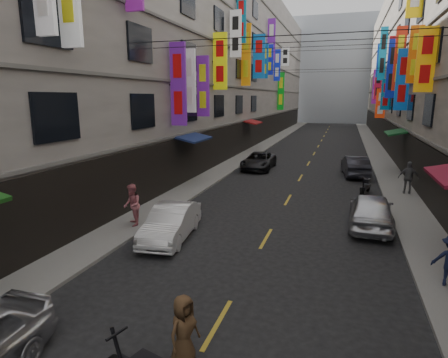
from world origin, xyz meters
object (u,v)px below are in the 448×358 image
Objects in this scene: car_right_mid at (371,210)px; pedestrian_lfar at (132,205)px; pedestrian_rfar at (409,178)px; pedestrian_crossing at (184,331)px; scooter_far_right at (366,186)px; car_left_mid at (171,223)px; car_right_far at (355,166)px; car_left_far at (259,161)px.

pedestrian_lfar is at bearing 20.33° from car_right_mid.
pedestrian_crossing is at bearing 71.54° from pedestrian_rfar.
scooter_far_right is 0.40× the size of car_right_mid.
car_right_far is (7.15, 14.99, 0.05)m from car_left_mid.
car_left_mid is 2.27× the size of pedestrian_lfar.
scooter_far_right is at bearing 45.24° from car_left_mid.
car_right_far reaches higher than scooter_far_right.
car_right_far is at bearing -4.26° from car_left_far.
car_right_mid is (7.48, -11.59, 0.10)m from car_left_far.
car_left_mid is 7.23m from pedestrian_crossing.
car_right_far is 2.79× the size of pedestrian_crossing.
pedestrian_crossing reaches higher than car_right_far.
car_left_mid is 2.24m from pedestrian_lfar.
car_left_far is at bearing 82.70° from car_left_mid.
car_right_far is 21.72m from pedestrian_crossing.
car_left_mid is 14.16m from pedestrian_rfar.
car_right_mid is 2.39× the size of pedestrian_rfar.
car_left_far is 2.53× the size of pedestrian_rfar.
scooter_far_right is 0.40× the size of car_right_far.
scooter_far_right is 6.02m from car_right_mid.
pedestrian_rfar is at bearing 38.69° from car_left_mid.
pedestrian_rfar is at bearing 91.17° from pedestrian_lfar.
car_right_far is (-0.48, 5.14, 0.27)m from scooter_far_right.
car_right_mid is at bearing 19.94° from car_left_mid.
pedestrian_rfar reaches higher than car_right_mid.
car_right_mid is 1.02× the size of car_right_far.
scooter_far_right is at bearing 96.23° from pedestrian_lfar.
pedestrian_rfar is at bearing -156.26° from scooter_far_right.
scooter_far_right is 16.81m from pedestrian_crossing.
car_right_mid is at bearing -57.90° from car_left_far.
car_right_far reaches higher than car_left_far.
pedestrian_rfar is (12.00, 9.47, 0.03)m from pedestrian_lfar.
car_left_mid is 2.20× the size of pedestrian_rfar.
pedestrian_crossing is at bearing 73.22° from car_right_far.
car_right_mid reaches higher than car_left_mid.
car_right_far is at bearing -85.78° from car_right_mid.
pedestrian_lfar reaches higher than scooter_far_right.
car_right_mid is 2.46× the size of pedestrian_lfar.
pedestrian_rfar is (9.89, 10.12, 0.38)m from car_left_mid.
car_right_far is 5.59m from pedestrian_rfar.
pedestrian_rfar reaches higher than pedestrian_crossing.
pedestrian_crossing is (3.36, -6.40, 0.11)m from car_left_mid.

